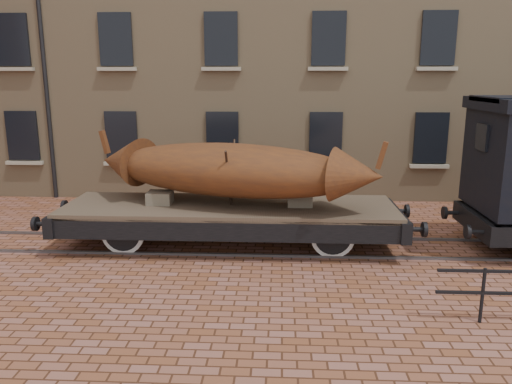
{
  "coord_description": "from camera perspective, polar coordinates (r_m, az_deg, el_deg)",
  "views": [
    {
      "loc": [
        -0.5,
        -11.96,
        4.17
      ],
      "look_at": [
        -1.13,
        0.5,
        1.3
      ],
      "focal_mm": 35.0,
      "sensor_mm": 36.0,
      "label": 1
    }
  ],
  "objects": [
    {
      "name": "iron_boat",
      "position": [
        12.22,
        -2.91,
        2.58
      ],
      "size": [
        7.34,
        3.72,
        1.74
      ],
      "color": "brown",
      "rests_on": "flatcar_wagon"
    },
    {
      "name": "warehouse_cream",
      "position": [
        22.41,
        12.62,
        19.91
      ],
      "size": [
        40.0,
        10.19,
        14.0
      ],
      "color": "tan",
      "rests_on": "ground"
    },
    {
      "name": "flatcar_wagon",
      "position": [
        12.47,
        -3.04,
        -2.41
      ],
      "size": [
        9.24,
        2.51,
        1.39
      ],
      "color": "#483B2C",
      "rests_on": "ground"
    },
    {
      "name": "ground",
      "position": [
        12.67,
        5.02,
        -6.3
      ],
      "size": [
        90.0,
        90.0,
        0.0
      ],
      "primitive_type": "plane",
      "color": "brown"
    },
    {
      "name": "rail_track",
      "position": [
        12.67,
        5.03,
        -6.17
      ],
      "size": [
        30.0,
        1.52,
        0.06
      ],
      "color": "#59595E",
      "rests_on": "ground"
    }
  ]
}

